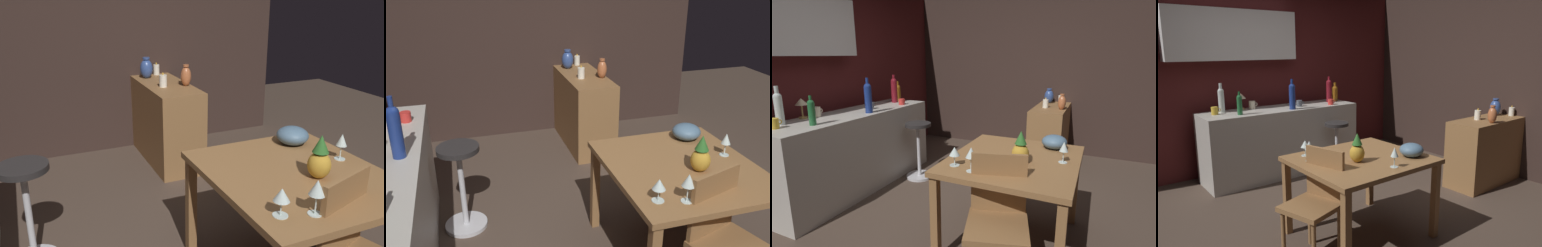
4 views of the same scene
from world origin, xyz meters
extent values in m
cube|color=#33231E|center=(2.55, 0.30, 1.30)|extent=(0.10, 4.40, 2.60)
cube|color=olive|center=(-0.11, -0.40, 0.72)|extent=(1.11, 0.98, 0.04)
cube|color=olive|center=(0.40, 0.04, 0.35)|extent=(0.06, 0.06, 0.70)
cube|color=olive|center=(0.40, -0.84, 0.35)|extent=(0.06, 0.06, 0.70)
cube|color=olive|center=(1.99, -0.35, 0.41)|extent=(1.10, 0.44, 0.82)
cube|color=olive|center=(-0.49, -0.39, 0.67)|extent=(0.14, 0.37, 0.44)
cylinder|color=#262323|center=(0.69, 1.05, 0.70)|extent=(0.32, 0.32, 0.04)
cylinder|color=silver|center=(0.69, 1.05, 0.35)|extent=(0.04, 0.04, 0.68)
cylinder|color=silver|center=(0.69, 1.05, 0.01)|extent=(0.34, 0.34, 0.03)
cylinder|color=silver|center=(-0.51, -0.19, 0.74)|extent=(0.07, 0.07, 0.00)
cylinder|color=silver|center=(-0.51, -0.19, 0.79)|extent=(0.01, 0.01, 0.10)
cone|color=silver|center=(-0.51, -0.19, 0.88)|extent=(0.08, 0.08, 0.08)
cylinder|color=silver|center=(-0.46, -0.04, 0.74)|extent=(0.07, 0.07, 0.00)
cylinder|color=silver|center=(-0.46, -0.04, 0.78)|extent=(0.01, 0.01, 0.07)
cone|color=silver|center=(-0.46, -0.04, 0.85)|extent=(0.08, 0.08, 0.06)
cylinder|color=silver|center=(-0.05, -0.76, 0.74)|extent=(0.07, 0.07, 0.00)
cylinder|color=silver|center=(-0.05, -0.76, 0.79)|extent=(0.01, 0.01, 0.09)
cone|color=silver|center=(-0.05, -0.76, 0.87)|extent=(0.06, 0.06, 0.08)
ellipsoid|color=gold|center=(-0.21, -0.47, 0.82)|extent=(0.13, 0.13, 0.15)
cone|color=#2D6B28|center=(-0.21, -0.47, 0.94)|extent=(0.09, 0.09, 0.10)
ellipsoid|color=slate|center=(0.27, -0.65, 0.80)|extent=(0.21, 0.21, 0.12)
cylinder|color=navy|center=(0.23, 1.39, 1.05)|extent=(0.08, 0.08, 0.29)
sphere|color=navy|center=(0.23, 1.39, 1.19)|extent=(0.08, 0.08, 0.08)
cylinder|color=navy|center=(0.23, 1.39, 1.26)|extent=(0.03, 0.03, 0.08)
cylinder|color=red|center=(0.85, 1.40, 0.94)|extent=(0.08, 0.08, 0.08)
torus|color=red|center=(0.90, 1.40, 0.94)|extent=(0.05, 0.01, 0.05)
cylinder|color=white|center=(2.44, -0.42, 0.88)|extent=(0.07, 0.07, 0.11)
ellipsoid|color=yellow|center=(2.44, -0.42, 0.94)|extent=(0.01, 0.01, 0.03)
cylinder|color=white|center=(1.86, -0.29, 0.88)|extent=(0.08, 0.08, 0.12)
ellipsoid|color=yellow|center=(1.86, -0.29, 0.95)|extent=(0.01, 0.01, 0.03)
ellipsoid|color=#334C8C|center=(2.31, -0.26, 0.92)|extent=(0.14, 0.14, 0.20)
cylinder|color=#334C8C|center=(2.31, -0.26, 1.03)|extent=(0.07, 0.07, 0.02)
ellipsoid|color=#B26038|center=(1.81, -0.51, 0.92)|extent=(0.10, 0.10, 0.19)
cylinder|color=#B26038|center=(1.81, -0.51, 1.02)|extent=(0.06, 0.06, 0.02)
camera|label=1|loc=(-1.82, 1.00, 1.75)|focal=38.15mm
camera|label=2|loc=(-2.30, 1.00, 2.06)|focal=39.03mm
camera|label=3|loc=(-2.30, -0.97, 1.54)|focal=27.64mm
camera|label=4|loc=(-2.08, -2.74, 1.70)|focal=33.82mm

